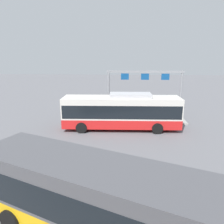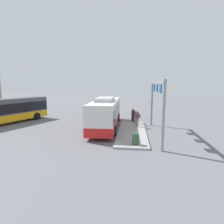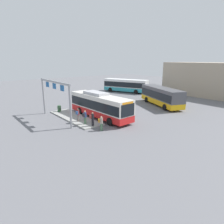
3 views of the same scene
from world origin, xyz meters
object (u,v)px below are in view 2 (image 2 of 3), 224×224
Objects in this scene: person_waiting_mid at (137,119)px; person_waiting_far at (136,116)px; bus_background_left at (6,109)px; person_waiting_near at (133,115)px; person_boarding at (133,114)px; trash_bin at (135,139)px; bus_main at (106,112)px.

person_waiting_far is at bearing -117.06° from person_waiting_mid.
bus_background_left is 16.16m from person_waiting_mid.
bus_background_left is 6.33× the size of person_waiting_near.
bus_background_left is 6.33× the size of person_boarding.
person_waiting_near is at bearing 1.14° from trash_bin.
person_waiting_far is at bearing -63.84° from bus_background_left.
person_waiting_mid is (-2.65, -0.44, 0.00)m from person_waiting_near.
person_waiting_mid is 1.48m from person_waiting_far.
person_waiting_far is 1.86× the size of trash_bin.
person_waiting_mid is (-0.34, -16.14, -0.73)m from bus_background_left.
person_waiting_near reaches higher than person_boarding.
person_boarding reaches higher than trash_bin.
bus_main reaches higher than person_boarding.
bus_main is 12.64m from bus_background_left.
bus_background_left is at bearing 21.60° from person_waiting_near.
bus_main is 1.04× the size of bus_background_left.
bus_main is 5.40m from person_boarding.
person_boarding is (3.89, -15.58, -0.89)m from bus_background_left.
bus_background_left reaches higher than person_waiting_far.
bus_main reaches higher than person_waiting_near.
bus_background_left is 6.33× the size of person_waiting_mid.
person_boarding is 1.00× the size of person_waiting_near.
person_waiting_mid is 1.86× the size of trash_bin.
person_waiting_near is at bearing 127.48° from person_boarding.
bus_background_left is at bearing 46.82° from person_boarding.
bus_main is at bearing -29.14° from person_waiting_mid.
bus_main is at bearing 5.61° from person_waiting_far.
bus_main is 6.56× the size of person_waiting_mid.
bus_background_left is at bearing -33.70° from person_waiting_mid.
trash_bin is at bearing -90.19° from bus_background_left.
person_waiting_far is at bearing 117.23° from person_waiting_near.
bus_main is 4.27m from person_waiting_near.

